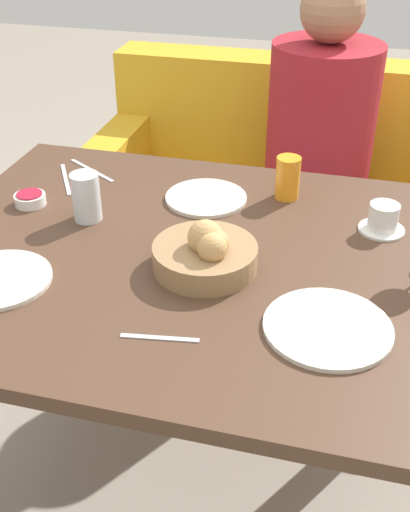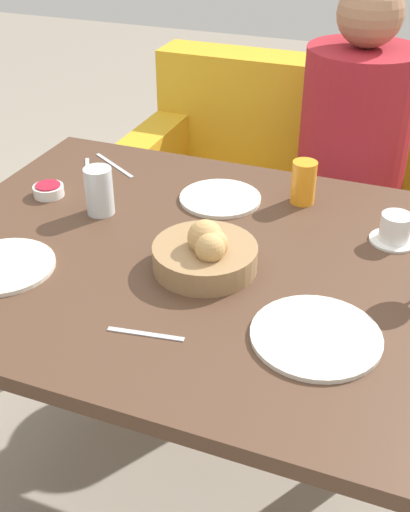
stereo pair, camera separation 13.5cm
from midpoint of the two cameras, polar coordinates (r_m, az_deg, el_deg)
The scene contains 14 objects.
ground_plane at distance 1.98m, azimuth -3.36°, elevation -19.19°, with size 10.00×10.00×0.00m, color gray.
dining_table at distance 1.51m, azimuth -4.17°, elevation -3.13°, with size 1.23×0.99×0.78m.
couch at distance 2.62m, azimuth 5.75°, elevation 4.07°, with size 1.49×0.70×0.86m.
seated_person at distance 2.38m, azimuth 8.15°, elevation 6.44°, with size 0.37×0.48×1.22m.
bread_basket at distance 1.37m, azimuth -2.71°, elevation 0.16°, with size 0.23×0.23×0.12m.
plate_near_right at distance 1.23m, azimuth 7.78°, elevation -6.42°, with size 0.25×0.25×0.01m.
plate_far_center at distance 1.67m, azimuth -2.23°, elevation 5.13°, with size 0.21×0.21×0.01m.
juice_glass at distance 1.66m, azimuth 5.07°, elevation 6.89°, with size 0.06×0.06×0.11m.
water_tumbler at distance 1.59m, azimuth -12.93°, elevation 5.07°, with size 0.07×0.07×0.12m.
coffee_cup at distance 1.55m, azimuth 13.18°, elevation 3.15°, with size 0.11×0.11×0.07m.
jam_bowl_berry at distance 1.72m, azimuth -17.49°, elevation 4.79°, with size 0.08×0.08×0.03m.
fork_silver at distance 1.87m, azimuth -12.10°, elevation 7.41°, with size 0.17×0.12×0.00m.
knife_silver at distance 1.83m, azimuth -14.36°, elevation 6.57°, with size 0.11×0.18×0.00m.
spoon_coffee at distance 1.21m, azimuth -7.27°, elevation -7.36°, with size 0.15×0.03×0.00m.
Camera 1 is at (0.35, -1.17, 1.55)m, focal length 45.00 mm.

